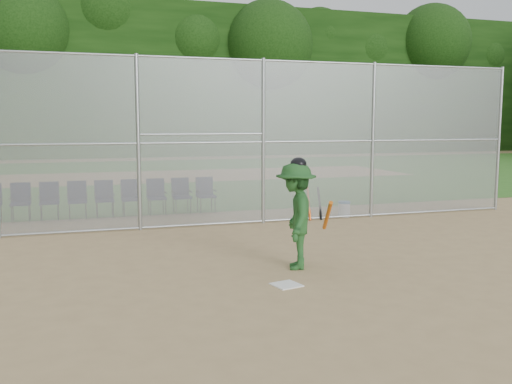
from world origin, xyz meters
name	(u,v)px	position (x,y,z in m)	size (l,w,h in m)	color
ground	(305,279)	(0.00, 0.00, 0.00)	(100.00, 100.00, 0.00)	tan
grass_strip	(151,177)	(0.00, 18.00, 0.01)	(100.00, 100.00, 0.00)	#306A1F
dirt_patch_far	(151,176)	(0.00, 18.00, 0.01)	(24.00, 24.00, 0.00)	tan
backstop_fence	(223,139)	(0.00, 5.00, 2.07)	(16.09, 0.09, 4.00)	gray
treeline	(143,59)	(0.00, 20.00, 5.50)	(81.00, 60.00, 11.00)	black
home_plate	(286,285)	(-0.42, -0.27, 0.01)	(0.39, 0.39, 0.02)	white
batter_at_plate	(296,215)	(0.11, 0.66, 0.92)	(1.04, 1.41, 1.90)	#205222
water_cooler	(344,209)	(3.32, 5.20, 0.21)	(0.33, 0.33, 0.41)	white
spare_bats	(314,203)	(2.40, 5.06, 0.42)	(0.36, 0.30, 0.84)	#D84C14
chair_1	(20,203)	(-4.71, 7.07, 0.48)	(0.54, 0.52, 0.96)	black
chair_2	(49,201)	(-4.03, 7.07, 0.48)	(0.54, 0.52, 0.96)	black
chair_3	(77,200)	(-3.35, 7.07, 0.48)	(0.54, 0.52, 0.96)	black
chair_4	(105,199)	(-2.67, 7.07, 0.48)	(0.54, 0.52, 0.96)	black
chair_5	(131,198)	(-1.99, 7.07, 0.48)	(0.54, 0.52, 0.96)	black
chair_6	(157,197)	(-1.31, 7.07, 0.48)	(0.54, 0.52, 0.96)	black
chair_7	(182,196)	(-0.64, 7.07, 0.48)	(0.54, 0.52, 0.96)	black
chair_8	(206,195)	(0.04, 7.07, 0.48)	(0.54, 0.52, 0.96)	black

